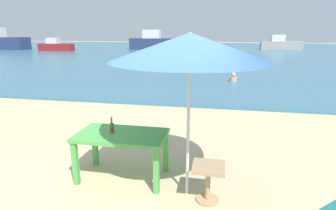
{
  "coord_description": "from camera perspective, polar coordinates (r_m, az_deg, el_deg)",
  "views": [
    {
      "loc": [
        0.93,
        -3.24,
        2.31
      ],
      "look_at": [
        -0.28,
        3.0,
        0.6
      ],
      "focal_mm": 29.26,
      "sensor_mm": 36.0,
      "label": 1
    }
  ],
  "objects": [
    {
      "name": "boat_cargo_ship",
      "position": [
        35.92,
        -2.56,
        12.91
      ],
      "size": [
        6.74,
        1.84,
        2.45
      ],
      "color": "navy",
      "rests_on": "sea_water"
    },
    {
      "name": "side_table_wood",
      "position": [
        3.95,
        8.34,
        -14.82
      ],
      "size": [
        0.44,
        0.44,
        0.54
      ],
      "color": "tan",
      "rests_on": "ground_plane"
    },
    {
      "name": "boat_barge",
      "position": [
        35.65,
        -22.36,
        11.26
      ],
      "size": [
        4.14,
        1.13,
        1.5
      ],
      "color": "maroon",
      "rests_on": "sea_water"
    },
    {
      "name": "patio_umbrella",
      "position": [
        3.58,
        4.57,
        11.9
      ],
      "size": [
        2.1,
        2.1,
        2.3
      ],
      "color": "silver",
      "rests_on": "ground_plane"
    },
    {
      "name": "beer_bottle_amber",
      "position": [
        4.41,
        -11.61,
        -4.55
      ],
      "size": [
        0.07,
        0.07,
        0.26
      ],
      "color": "#2D662D",
      "rests_on": "picnic_table_green"
    },
    {
      "name": "sea_water",
      "position": [
        33.33,
        9.51,
        10.97
      ],
      "size": [
        120.0,
        50.0,
        0.08
      ],
      "primitive_type": "cube",
      "color": "#386B84",
      "rests_on": "ground_plane"
    },
    {
      "name": "boat_ferry",
      "position": [
        38.39,
        22.41,
        11.62
      ],
      "size": [
        5.02,
        1.37,
        1.83
      ],
      "color": "gray",
      "rests_on": "sea_water"
    },
    {
      "name": "swimmer_person",
      "position": [
        13.07,
        13.45,
        5.54
      ],
      "size": [
        0.34,
        0.34,
        0.41
      ],
      "color": "tan",
      "rests_on": "sea_water"
    },
    {
      "name": "picnic_table_green",
      "position": [
        4.43,
        -9.6,
        -7.2
      ],
      "size": [
        1.4,
        0.8,
        0.76
      ],
      "color": "#4C9E47",
      "rests_on": "ground_plane"
    },
    {
      "name": "ground_plane",
      "position": [
        4.09,
        -4.42,
        -19.42
      ],
      "size": [
        120.0,
        120.0,
        0.0
      ],
      "primitive_type": "plane",
      "color": "#C6B287"
    }
  ]
}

